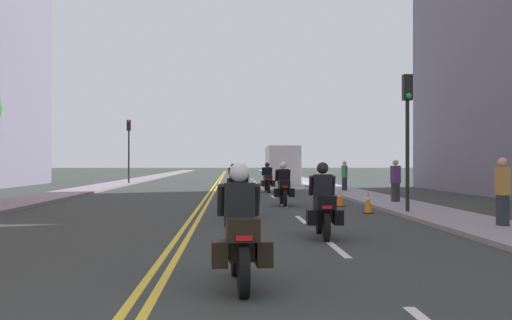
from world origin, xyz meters
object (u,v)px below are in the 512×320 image
at_px(motorcycle_4, 236,184).
at_px(traffic_cone_1, 340,198).
at_px(traffic_cone_0, 368,202).
at_px(parked_truck, 282,167).
at_px(motorcycle_1, 323,207).
at_px(pedestrian_1, 503,193).
at_px(traffic_light_near, 407,118).
at_px(motorcycle_2, 239,196).
at_px(motorcycle_3, 283,188).
at_px(motorcycle_5, 267,180).
at_px(traffic_light_far, 129,140).
at_px(pedestrian_2, 345,176).
at_px(motorcycle_0, 240,237).
at_px(motorcycle_6, 233,178).
at_px(pedestrian_0, 396,181).

xyz_separation_m(motorcycle_4, traffic_cone_1, (3.84, -5.28, -0.35)).
relative_size(traffic_cone_0, parked_truck, 0.11).
xyz_separation_m(motorcycle_1, pedestrian_1, (4.56, 1.31, 0.24)).
height_order(traffic_light_near, parked_truck, traffic_light_near).
relative_size(motorcycle_2, motorcycle_3, 1.01).
relative_size(motorcycle_5, traffic_light_near, 0.48).
bearing_deg(motorcycle_3, traffic_light_far, 112.42).
height_order(traffic_cone_0, traffic_cone_1, traffic_cone_0).
height_order(motorcycle_1, pedestrian_2, pedestrian_2).
relative_size(motorcycle_5, parked_truck, 0.33).
bearing_deg(traffic_cone_0, traffic_light_near, -34.08).
bearing_deg(traffic_cone_0, pedestrian_1, -67.51).
distance_m(motorcycle_4, traffic_light_far, 20.11).
bearing_deg(motorcycle_0, motorcycle_3, 79.90).
distance_m(motorcycle_5, traffic_light_far, 16.12).
bearing_deg(pedestrian_1, motorcycle_6, -171.07).
relative_size(motorcycle_5, traffic_cone_1, 3.32).
bearing_deg(parked_truck, motorcycle_3, -94.48).
xyz_separation_m(motorcycle_6, traffic_cone_1, (3.96, -16.16, -0.34)).
relative_size(motorcycle_4, pedestrian_2, 1.34).
bearing_deg(traffic_light_near, traffic_light_far, 115.48).
relative_size(motorcycle_3, pedestrian_2, 1.30).
bearing_deg(motorcycle_2, motorcycle_6, 87.68).
bearing_deg(pedestrian_0, motorcycle_4, -65.24).
relative_size(motorcycle_0, pedestrian_0, 1.24).
bearing_deg(motorcycle_0, motorcycle_1, 67.11).
distance_m(motorcycle_1, pedestrian_2, 20.50).
relative_size(traffic_cone_0, traffic_light_far, 0.15).
relative_size(motorcycle_1, motorcycle_3, 0.94).
distance_m(motorcycle_3, traffic_light_near, 6.13).
height_order(motorcycle_0, traffic_light_near, traffic_light_near).
bearing_deg(pedestrian_2, traffic_light_near, -154.31).
height_order(motorcycle_6, parked_truck, parked_truck).
bearing_deg(traffic_cone_0, motorcycle_0, -110.20).
bearing_deg(motorcycle_0, motorcycle_5, 82.68).
distance_m(motorcycle_6, traffic_cone_1, 16.64).
relative_size(motorcycle_4, traffic_light_far, 0.48).
bearing_deg(motorcycle_6, traffic_cone_0, -78.37).
xyz_separation_m(traffic_light_far, parked_truck, (11.33, -1.27, -2.05)).
xyz_separation_m(motorcycle_5, parked_truck, (1.71, 11.39, 0.60)).
distance_m(motorcycle_6, traffic_light_near, 20.95).
height_order(motorcycle_2, motorcycle_6, motorcycle_2).
bearing_deg(traffic_light_near, motorcycle_1, -121.40).
relative_size(pedestrian_1, pedestrian_2, 1.03).
bearing_deg(motorcycle_2, traffic_cone_0, 14.76).
bearing_deg(motorcycle_2, traffic_cone_1, 47.19).
bearing_deg(traffic_cone_0, motorcycle_5, 99.74).
height_order(motorcycle_2, motorcycle_5, motorcycle_5).
bearing_deg(motorcycle_4, motorcycle_3, -72.77).
distance_m(motorcycle_5, traffic_light_near, 15.49).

